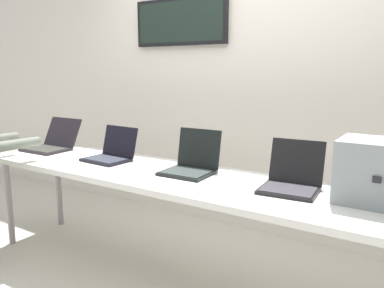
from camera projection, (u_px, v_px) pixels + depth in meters
ground at (168, 281)px, 2.76m from camera, size 8.00×8.00×0.04m
back_wall at (241, 78)px, 3.43m from camera, size 8.00×0.11×2.72m
workbench at (166, 180)px, 2.62m from camera, size 3.08×0.70×0.76m
equipment_box at (382, 172)px, 2.00m from camera, size 0.42×0.34×0.33m
laptop_station_0 at (52, 143)px, 3.37m from camera, size 0.38×0.39×0.25m
laptop_station_1 at (111, 153)px, 2.98m from camera, size 0.35×0.32×0.24m
laptop_station_2 at (192, 163)px, 2.62m from camera, size 0.33×0.33×0.28m
laptop_station_3 at (292, 179)px, 2.25m from camera, size 0.34×0.36×0.27m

